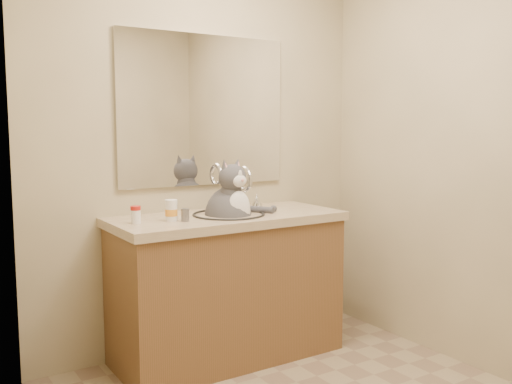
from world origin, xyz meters
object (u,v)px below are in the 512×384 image
pill_bottle_orange (171,211)px  grey_canister (185,215)px  pill_bottle_redcap (136,215)px  cat (230,213)px

pill_bottle_orange → grey_canister: size_ratio=1.68×
pill_bottle_orange → pill_bottle_redcap: bearing=173.4°
pill_bottle_orange → grey_canister: 0.08m
cat → grey_canister: (-0.31, -0.07, 0.02)m
pill_bottle_orange → grey_canister: bearing=-40.4°
pill_bottle_redcap → cat: bearing=-0.3°
cat → grey_canister: cat is taller
cat → pill_bottle_redcap: bearing=170.4°
cat → pill_bottle_redcap: (-0.56, 0.00, 0.04)m
pill_bottle_redcap → grey_canister: (0.25, -0.07, -0.01)m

